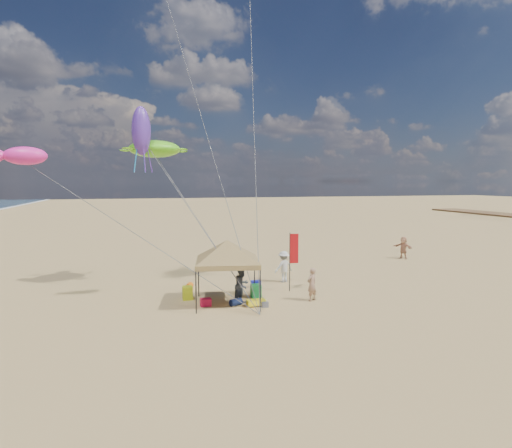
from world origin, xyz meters
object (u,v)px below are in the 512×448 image
object	(u,v)px
chair_green	(256,291)
person_near_a	(312,284)
beach_cart	(256,302)
feather_flag	(293,252)
canopy_tent	(227,243)
cooler_blue	(256,284)
person_near_c	(284,267)
cooler_red	(206,302)
chair_yellow	(187,293)
person_near_b	(242,285)
person_far_c	(403,248)

from	to	relation	value
chair_green	person_near_a	bearing A→B (deg)	-28.33
beach_cart	feather_flag	bearing A→B (deg)	39.45
canopy_tent	chair_green	distance (m)	3.34
cooler_blue	chair_green	size ratio (longest dim) A/B	0.77
person_near_c	person_near_a	bearing A→B (deg)	73.51
cooler_red	person_near_c	bearing A→B (deg)	34.80
beach_cart	person_near_a	xyz separation A→B (m)	(3.03, 0.16, 0.67)
person_near_c	beach_cart	bearing A→B (deg)	39.14
chair_yellow	person_near_b	distance (m)	3.05
feather_flag	chair_green	distance (m)	3.07
beach_cart	person_near_a	world-z (taller)	person_near_a
feather_flag	chair_green	bearing A→B (deg)	-163.34
cooler_red	chair_green	size ratio (longest dim) A/B	0.77
feather_flag	cooler_blue	bearing A→B (deg)	140.86
person_far_c	chair_yellow	bearing A→B (deg)	-94.35
beach_cart	person_far_c	size ratio (longest dim) A/B	0.50
feather_flag	chair_yellow	xyz separation A→B (m)	(-5.91, -0.14, -1.86)
canopy_tent	person_near_b	world-z (taller)	canopy_tent
canopy_tent	person_near_c	bearing A→B (deg)	40.46
cooler_red	chair_green	xyz separation A→B (m)	(2.83, 0.86, 0.16)
feather_flag	beach_cart	world-z (taller)	feather_flag
cooler_blue	person_near_a	distance (m)	4.13
canopy_tent	person_near_b	size ratio (longest dim) A/B	3.12
chair_green	beach_cart	size ratio (longest dim) A/B	0.78
person_near_a	person_near_b	world-z (taller)	person_near_b
feather_flag	person_near_b	world-z (taller)	feather_flag
cooler_red	beach_cart	size ratio (longest dim) A/B	0.60
person_near_b	chair_yellow	bearing A→B (deg)	109.44
cooler_blue	chair_yellow	bearing A→B (deg)	-159.34
cooler_red	person_far_c	bearing A→B (deg)	26.83
person_near_c	canopy_tent	bearing A→B (deg)	23.42
canopy_tent	person_near_a	size ratio (longest dim) A/B	3.46
person_near_b	person_far_c	distance (m)	17.77
beach_cart	person_far_c	bearing A→B (deg)	32.45
canopy_tent	person_near_b	bearing A→B (deg)	-17.55
chair_yellow	person_far_c	distance (m)	19.42
cooler_blue	person_near_b	distance (m)	3.56
feather_flag	person_near_a	bearing A→B (deg)	-82.65
person_near_a	cooler_blue	bearing A→B (deg)	-86.89
chair_yellow	person_near_c	distance (m)	6.60
person_far_c	beach_cart	bearing A→B (deg)	-84.01
beach_cart	person_near_b	size ratio (longest dim) A/B	0.47
canopy_tent	person_far_c	xyz separation A→B (m)	(16.12, 8.61, -2.23)
cooler_red	person_near_a	xyz separation A→B (m)	(5.44, -0.55, 0.68)
cooler_red	chair_green	distance (m)	2.96
feather_flag	person_far_c	world-z (taller)	feather_flag
feather_flag	person_near_b	xyz separation A→B (m)	(-3.34, -1.67, -1.25)
cooler_blue	person_near_a	bearing A→B (deg)	-60.21
cooler_blue	person_far_c	world-z (taller)	person_far_c
feather_flag	cooler_blue	distance (m)	3.03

